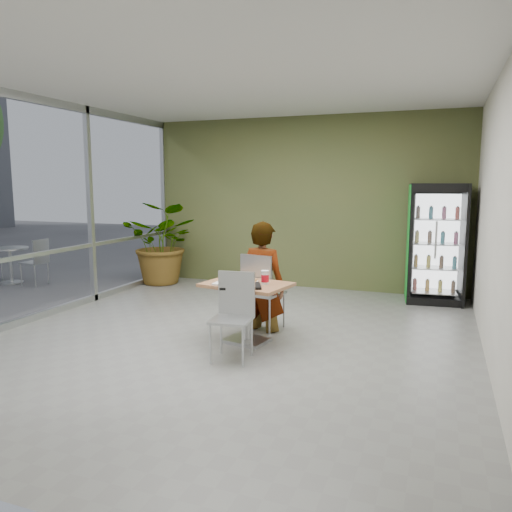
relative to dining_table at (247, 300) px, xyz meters
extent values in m
plane|color=slate|center=(-0.25, 0.02, -0.54)|extent=(7.00, 7.00, 0.00)
cube|color=#B77A4E|center=(0.00, 0.00, 0.19)|extent=(1.13, 0.88, 0.04)
cylinder|color=#ACAFB1|center=(0.00, 0.00, -0.18)|extent=(0.10, 0.10, 0.71)
cube|color=#ACAFB1|center=(0.00, 0.00, -0.52)|extent=(0.57, 0.49, 0.04)
cube|color=#ACAFB1|center=(0.01, 0.62, -0.04)|extent=(0.54, 0.54, 0.03)
cube|color=#ACAFB1|center=(-0.03, 0.41, 0.23)|extent=(0.46, 0.12, 0.55)
cylinder|color=#ACAFB1|center=(0.24, 0.78, -0.29)|extent=(0.03, 0.03, 0.49)
cylinder|color=#ACAFB1|center=(-0.15, 0.86, -0.29)|extent=(0.03, 0.03, 0.49)
cylinder|color=#ACAFB1|center=(0.17, 0.39, -0.29)|extent=(0.03, 0.03, 0.49)
cylinder|color=#ACAFB1|center=(-0.22, 0.47, -0.29)|extent=(0.03, 0.03, 0.49)
cube|color=#ACAFB1|center=(0.08, -0.66, -0.08)|extent=(0.47, 0.47, 0.03)
cube|color=#ACAFB1|center=(0.06, -0.45, 0.18)|extent=(0.43, 0.07, 0.51)
cylinder|color=#ACAFB1|center=(-0.09, -0.86, -0.31)|extent=(0.02, 0.02, 0.46)
cylinder|color=#ACAFB1|center=(0.28, -0.82, -0.31)|extent=(0.02, 0.02, 0.46)
cylinder|color=#ACAFB1|center=(-0.12, -0.49, -0.31)|extent=(0.02, 0.02, 0.46)
cylinder|color=#ACAFB1|center=(0.24, -0.46, -0.31)|extent=(0.02, 0.02, 0.46)
imported|color=black|center=(0.01, 0.57, 0.05)|extent=(0.72, 0.54, 1.77)
cylinder|color=white|center=(-0.01, 0.10, 0.22)|extent=(0.23, 0.23, 0.01)
cylinder|color=white|center=(0.24, 0.01, 0.29)|extent=(0.09, 0.09, 0.16)
cylinder|color=red|center=(0.24, 0.01, 0.29)|extent=(0.09, 0.09, 0.09)
cylinder|color=white|center=(0.24, 0.01, 0.38)|extent=(0.10, 0.10, 0.01)
cube|color=white|center=(-0.27, -0.20, 0.22)|extent=(0.16, 0.16, 0.02)
cube|color=black|center=(0.02, -0.25, 0.23)|extent=(0.59, 0.52, 0.03)
cube|color=black|center=(2.14, 3.08, 0.45)|extent=(0.95, 0.77, 1.97)
cube|color=green|center=(1.69, 3.08, 0.45)|extent=(0.08, 0.67, 1.93)
cube|color=white|center=(2.14, 2.75, 0.47)|extent=(0.71, 0.08, 1.57)
imported|color=#2B6127|center=(-2.89, 2.89, 0.27)|extent=(1.59, 1.42, 1.61)
camera|label=1|loc=(2.22, -5.60, 1.42)|focal=35.00mm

